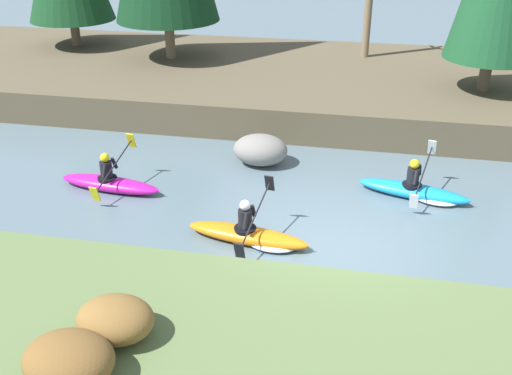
# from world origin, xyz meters

# --- Properties ---
(ground_plane) EXTENTS (90.00, 90.00, 0.00)m
(ground_plane) POSITION_xyz_m (0.00, 0.00, 0.00)
(ground_plane) COLOR slate
(riverbank_far) EXTENTS (44.00, 9.11, 1.04)m
(riverbank_far) POSITION_xyz_m (0.00, 10.01, 0.52)
(riverbank_far) COLOR brown
(riverbank_far) RESTS_ON ground
(shrub_clump_nearest) EXTENTS (1.26, 1.05, 0.68)m
(shrub_clump_nearest) POSITION_xyz_m (-3.21, -5.32, 1.18)
(shrub_clump_nearest) COLOR brown
(shrub_clump_nearest) RESTS_ON riverbank_near
(shrub_clump_second) EXTENTS (1.17, 0.97, 0.63)m
(shrub_clump_second) POSITION_xyz_m (-2.96, -4.37, 1.16)
(shrub_clump_second) COLOR brown
(shrub_clump_second) RESTS_ON riverbank_near
(kayaker_lead) EXTENTS (2.79, 2.05, 1.20)m
(kayaker_lead) POSITION_xyz_m (1.77, 2.74, 0.20)
(kayaker_lead) COLOR #1993D6
(kayaker_lead) RESTS_ON ground
(kayaker_middle) EXTENTS (2.80, 2.07, 1.20)m
(kayaker_middle) POSITION_xyz_m (-1.78, -0.09, 0.20)
(kayaker_middle) COLOR orange
(kayaker_middle) RESTS_ON ground
(kayaker_trailing) EXTENTS (2.79, 2.07, 1.20)m
(kayaker_trailing) POSITION_xyz_m (-5.79, 1.65, 0.22)
(kayaker_trailing) COLOR #C61999
(kayaker_trailing) RESTS_ON ground
(boulder_midstream) EXTENTS (1.49, 1.17, 0.84)m
(boulder_midstream) POSITION_xyz_m (-2.40, 3.97, 0.42)
(boulder_midstream) COLOR gray
(boulder_midstream) RESTS_ON ground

